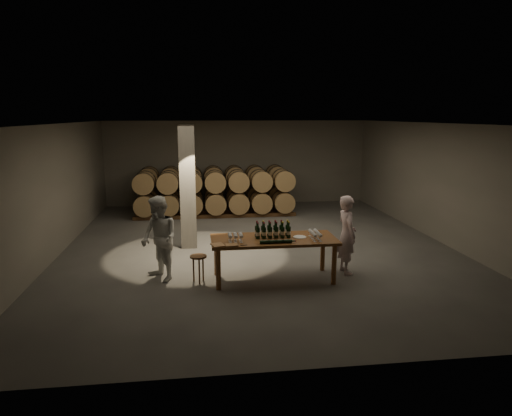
{
  "coord_description": "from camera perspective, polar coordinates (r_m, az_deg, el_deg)",
  "views": [
    {
      "loc": [
        -1.53,
        -11.53,
        3.42
      ],
      "look_at": [
        -0.09,
        -0.32,
        1.1
      ],
      "focal_mm": 32.0,
      "sensor_mm": 36.0,
      "label": 1
    }
  ],
  "objects": [
    {
      "name": "person_man",
      "position": [
        10.11,
        11.27,
        -3.28
      ],
      "size": [
        0.46,
        0.66,
        1.73
      ],
      "primitive_type": "imported",
      "rotation": [
        0.0,
        0.0,
        1.64
      ],
      "color": "silver",
      "rests_on": "ground"
    },
    {
      "name": "lying_bottles",
      "position": [
        9.12,
        2.55,
        -4.23
      ],
      "size": [
        0.73,
        0.07,
        0.07
      ],
      "color": "black",
      "rests_on": "tasting_table"
    },
    {
      "name": "barrel_stack_front",
      "position": [
        15.56,
        -5.12,
        1.95
      ],
      "size": [
        5.48,
        0.95,
        1.57
      ],
      "color": "brown",
      "rests_on": "ground"
    },
    {
      "name": "tasting_table",
      "position": [
        9.53,
        2.23,
        -4.4
      ],
      "size": [
        2.6,
        1.1,
        0.9
      ],
      "color": "brown",
      "rests_on": "ground"
    },
    {
      "name": "notebook_corner",
      "position": [
        8.99,
        -4.8,
        -4.64
      ],
      "size": [
        0.3,
        0.34,
        0.02
      ],
      "primitive_type": "cube",
      "rotation": [
        0.0,
        0.0,
        0.28
      ],
      "color": "#9B6638",
      "rests_on": "tasting_table"
    },
    {
      "name": "plate",
      "position": [
        9.6,
        5.49,
        -3.63
      ],
      "size": [
        0.27,
        0.27,
        0.02
      ],
      "primitive_type": "cylinder",
      "color": "white",
      "rests_on": "tasting_table"
    },
    {
      "name": "room",
      "position": [
        11.87,
        -8.54,
        2.65
      ],
      "size": [
        12.0,
        12.0,
        12.0
      ],
      "color": "#4F4C4A",
      "rests_on": "ground"
    },
    {
      "name": "notebook_near",
      "position": [
        8.96,
        -3.06,
        -4.65
      ],
      "size": [
        0.27,
        0.22,
        0.03
      ],
      "primitive_type": "cube",
      "rotation": [
        0.0,
        0.0,
        0.13
      ],
      "color": "#9B6638",
      "rests_on": "tasting_table"
    },
    {
      "name": "stool",
      "position": [
        9.54,
        -7.21,
        -6.52
      ],
      "size": [
        0.34,
        0.34,
        0.57
      ],
      "rotation": [
        0.0,
        0.0,
        0.11
      ],
      "color": "brown",
      "rests_on": "ground"
    },
    {
      "name": "glass_cluster_right",
      "position": [
        9.51,
        7.4,
        -3.14
      ],
      "size": [
        0.19,
        0.52,
        0.16
      ],
      "color": "silver",
      "rests_on": "tasting_table"
    },
    {
      "name": "barrel_stack_back",
      "position": [
        16.94,
        -5.31,
        2.73
      ],
      "size": [
        5.48,
        0.95,
        1.57
      ],
      "color": "brown",
      "rests_on": "ground"
    },
    {
      "name": "bottle_cluster",
      "position": [
        9.54,
        2.11,
        -2.96
      ],
      "size": [
        0.74,
        0.24,
        0.35
      ],
      "color": "black",
      "rests_on": "tasting_table"
    },
    {
      "name": "person_woman",
      "position": [
        9.69,
        -11.99,
        -3.79
      ],
      "size": [
        1.04,
        1.1,
        1.78
      ],
      "primitive_type": "imported",
      "rotation": [
        0.0,
        0.0,
        -0.99
      ],
      "color": "silver",
      "rests_on": "ground"
    },
    {
      "name": "pen",
      "position": [
        8.98,
        -1.55,
        -4.67
      ],
      "size": [
        0.14,
        0.03,
        0.01
      ],
      "primitive_type": "cylinder",
      "rotation": [
        0.0,
        1.57,
        0.16
      ],
      "color": "black",
      "rests_on": "tasting_table"
    },
    {
      "name": "glass_cluster_left",
      "position": [
        9.25,
        -2.58,
        -3.46
      ],
      "size": [
        0.3,
        0.3,
        0.17
      ],
      "color": "silver",
      "rests_on": "tasting_table"
    }
  ]
}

